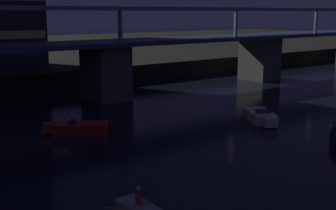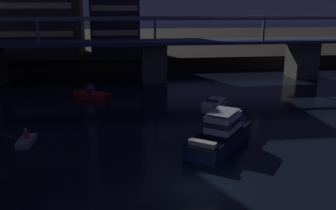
{
  "view_description": "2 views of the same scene",
  "coord_description": "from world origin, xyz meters",
  "px_view_note": "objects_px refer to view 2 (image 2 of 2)",
  "views": [
    {
      "loc": [
        -23.33,
        -6.22,
        8.8
      ],
      "look_at": [
        -3.71,
        18.73,
        2.33
      ],
      "focal_mm": 48.59,
      "sensor_mm": 36.0,
      "label": 1
    },
    {
      "loc": [
        -4.72,
        -19.89,
        11.11
      ],
      "look_at": [
        -0.1,
        15.97,
        1.03
      ],
      "focal_mm": 38.58,
      "sensor_mm": 36.0,
      "label": 2
    }
  ],
  "objects_px": {
    "cabin_cruiser_near_left": "(221,133)",
    "speedboat_mid_center": "(93,96)",
    "river_bridge": "(153,53)",
    "speedboat_mid_left": "(214,104)",
    "dinghy_with_paddler": "(26,141)"
  },
  "relations": [
    {
      "from": "cabin_cruiser_near_left",
      "to": "speedboat_mid_center",
      "type": "distance_m",
      "value": 20.07
    },
    {
      "from": "river_bridge",
      "to": "cabin_cruiser_near_left",
      "type": "height_order",
      "value": "river_bridge"
    },
    {
      "from": "speedboat_mid_left",
      "to": "speedboat_mid_center",
      "type": "relative_size",
      "value": 1.02
    },
    {
      "from": "speedboat_mid_center",
      "to": "river_bridge",
      "type": "bearing_deg",
      "value": 50.62
    },
    {
      "from": "speedboat_mid_left",
      "to": "speedboat_mid_center",
      "type": "bearing_deg",
      "value": 157.12
    },
    {
      "from": "speedboat_mid_left",
      "to": "cabin_cruiser_near_left",
      "type": "bearing_deg",
      "value": -101.1
    },
    {
      "from": "river_bridge",
      "to": "speedboat_mid_left",
      "type": "xyz_separation_m",
      "value": [
        5.23,
        -15.92,
        -3.74
      ]
    },
    {
      "from": "cabin_cruiser_near_left",
      "to": "speedboat_mid_left",
      "type": "xyz_separation_m",
      "value": [
        2.1,
        10.7,
        -0.64
      ]
    },
    {
      "from": "speedboat_mid_center",
      "to": "dinghy_with_paddler",
      "type": "xyz_separation_m",
      "value": [
        -4.39,
        -14.23,
        -0.14
      ]
    },
    {
      "from": "river_bridge",
      "to": "speedboat_mid_left",
      "type": "height_order",
      "value": "river_bridge"
    },
    {
      "from": "river_bridge",
      "to": "speedboat_mid_left",
      "type": "distance_m",
      "value": 17.17
    },
    {
      "from": "cabin_cruiser_near_left",
      "to": "dinghy_with_paddler",
      "type": "xyz_separation_m",
      "value": [
        -15.88,
        2.2,
        -0.77
      ]
    },
    {
      "from": "cabin_cruiser_near_left",
      "to": "speedboat_mid_center",
      "type": "height_order",
      "value": "cabin_cruiser_near_left"
    },
    {
      "from": "cabin_cruiser_near_left",
      "to": "speedboat_mid_center",
      "type": "relative_size",
      "value": 1.8
    },
    {
      "from": "speedboat_mid_center",
      "to": "cabin_cruiser_near_left",
      "type": "bearing_deg",
      "value": -55.04
    }
  ]
}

